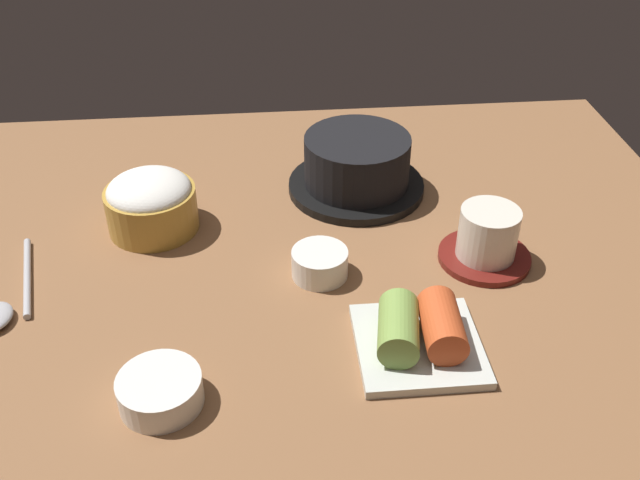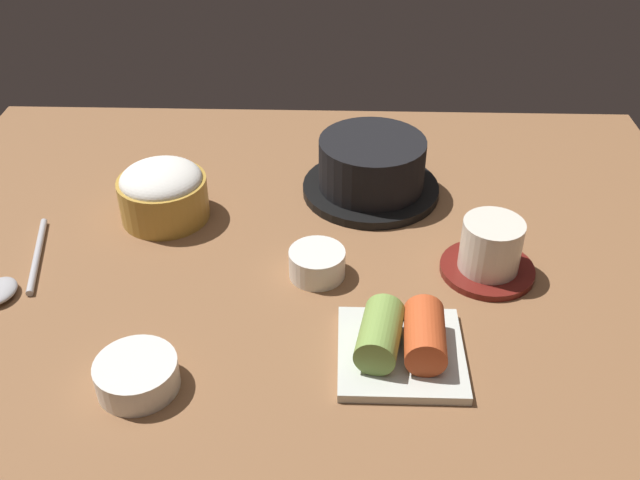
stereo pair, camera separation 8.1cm
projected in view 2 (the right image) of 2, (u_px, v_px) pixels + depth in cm
name	position (u px, v px, depth cm)	size (l,w,h in cm)	color
dining_table	(304.00, 257.00, 85.38)	(100.00, 76.00, 2.00)	brown
stone_pot	(372.00, 168.00, 93.19)	(17.96, 17.96, 7.70)	black
rice_bowl	(163.00, 191.00, 88.54)	(10.96, 10.96, 7.29)	#B78C38
tea_cup_with_saucer	(490.00, 250.00, 79.69)	(10.63, 10.63, 6.72)	maroon
banchan_cup_center	(317.00, 262.00, 80.09)	(6.33, 6.33, 3.19)	white
kimchi_plate	(402.00, 342.00, 69.34)	(12.27, 12.27, 5.00)	silver
side_bowl_near	(137.00, 374.00, 66.45)	(7.75, 7.75, 2.97)	white
spoon	(11.00, 279.00, 79.36)	(5.40, 16.34, 1.35)	#B7B7BC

